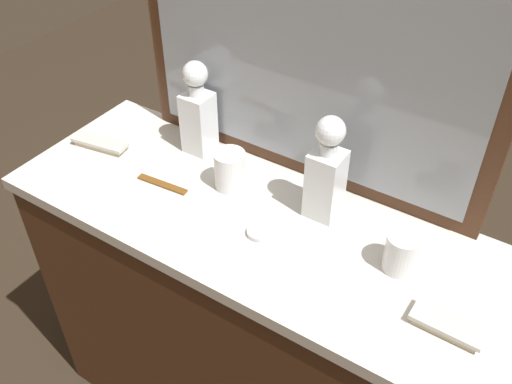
% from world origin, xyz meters
% --- Properties ---
extents(dresser, '(1.29, 0.48, 0.91)m').
position_xyz_m(dresser, '(0.00, 0.00, 0.46)').
color(dresser, '#472816').
rests_on(dresser, ground_plane).
extents(dresser_mirror, '(0.94, 0.03, 0.74)m').
position_xyz_m(dresser_mirror, '(0.00, 0.22, 1.28)').
color(dresser_mirror, '#472816').
rests_on(dresser_mirror, dresser).
extents(crystal_decanter_right, '(0.07, 0.07, 0.27)m').
position_xyz_m(crystal_decanter_right, '(-0.28, 0.15, 1.02)').
color(crystal_decanter_right, white).
rests_on(crystal_decanter_right, dresser).
extents(crystal_decanter_far_left, '(0.08, 0.08, 0.27)m').
position_xyz_m(crystal_decanter_far_left, '(0.13, 0.10, 1.02)').
color(crystal_decanter_far_left, white).
rests_on(crystal_decanter_far_left, dresser).
extents(crystal_tumbler_rear, '(0.07, 0.07, 0.09)m').
position_xyz_m(crystal_tumbler_rear, '(0.35, 0.03, 0.96)').
color(crystal_tumbler_rear, white).
rests_on(crystal_tumbler_rear, dresser).
extents(crystal_tumbler_far_right, '(0.08, 0.08, 0.10)m').
position_xyz_m(crystal_tumbler_far_right, '(-0.12, 0.07, 0.96)').
color(crystal_tumbler_far_right, white).
rests_on(crystal_tumbler_far_right, dresser).
extents(silver_brush_rear, '(0.17, 0.08, 0.02)m').
position_xyz_m(silver_brush_rear, '(-0.53, 0.01, 0.93)').
color(silver_brush_rear, '#B7A88C').
rests_on(silver_brush_rear, dresser).
extents(silver_brush_right, '(0.15, 0.06, 0.02)m').
position_xyz_m(silver_brush_right, '(0.49, -0.07, 0.93)').
color(silver_brush_right, '#B7A88C').
rests_on(silver_brush_right, dresser).
extents(porcelain_dish, '(0.06, 0.06, 0.01)m').
position_xyz_m(porcelain_dish, '(0.04, -0.04, 0.92)').
color(porcelain_dish, silver).
rests_on(porcelain_dish, dresser).
extents(tortoiseshell_comb, '(0.15, 0.03, 0.01)m').
position_xyz_m(tortoiseshell_comb, '(-0.27, -0.03, 0.92)').
color(tortoiseshell_comb, brown).
rests_on(tortoiseshell_comb, dresser).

